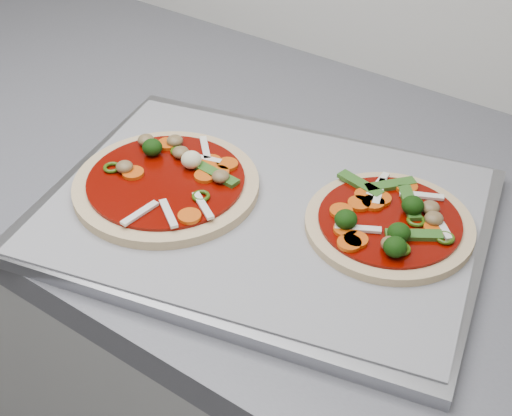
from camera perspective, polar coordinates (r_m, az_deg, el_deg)
The scene contains 4 objects.
baking_tray at distance 0.79m, azimuth 0.54°, elevation -0.54°, with size 0.48×0.35×0.02m, color #939498.
parchment at distance 0.79m, azimuth 0.55°, elevation -0.04°, with size 0.46×0.33×0.00m, color gray.
pizza_left at distance 0.82m, azimuth -7.08°, elevation 2.11°, with size 0.28×0.28×0.04m.
pizza_right at distance 0.76m, azimuth 10.64°, elevation -1.15°, with size 0.20×0.20×0.03m.
Camera 1 is at (-0.22, 0.71, 1.40)m, focal length 50.00 mm.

